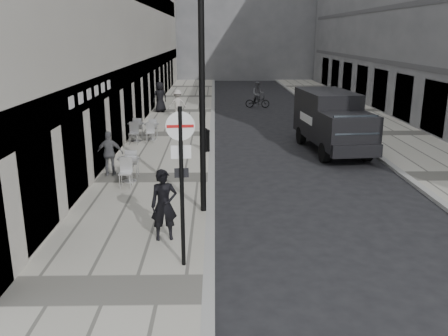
# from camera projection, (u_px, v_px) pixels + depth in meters

# --- Properties ---
(sidewalk) EXTENTS (4.00, 60.00, 0.12)m
(sidewalk) POSITION_uv_depth(u_px,v_px,m) (173.00, 135.00, 24.11)
(sidewalk) COLOR #ABA79A
(sidewalk) RESTS_ON ground
(far_sidewalk) EXTENTS (4.00, 60.00, 0.12)m
(far_sidewalk) POSITION_uv_depth(u_px,v_px,m) (387.00, 134.00, 24.31)
(far_sidewalk) COLOR #ABA79A
(far_sidewalk) RESTS_ON ground
(walking_man) EXTENTS (0.72, 0.54, 1.77)m
(walking_man) POSITION_uv_depth(u_px,v_px,m) (164.00, 205.00, 11.46)
(walking_man) COLOR black
(walking_man) RESTS_ON sidewalk
(sign_post) EXTENTS (0.60, 0.12, 3.48)m
(sign_post) POSITION_uv_depth(u_px,v_px,m) (181.00, 167.00, 9.78)
(sign_post) COLOR black
(sign_post) RESTS_ON sidewalk
(lamppost) EXTENTS (0.29, 0.29, 6.42)m
(lamppost) POSITION_uv_depth(u_px,v_px,m) (202.00, 85.00, 12.63)
(lamppost) COLOR black
(lamppost) RESTS_ON sidewalk
(bollard_near) EXTENTS (0.12, 0.12, 0.90)m
(bollard_near) POSITION_uv_depth(u_px,v_px,m) (208.00, 141.00, 20.32)
(bollard_near) COLOR black
(bollard_near) RESTS_ON sidewalk
(bollard_far) EXTENTS (0.13, 0.13, 0.96)m
(bollard_far) POSITION_uv_depth(u_px,v_px,m) (206.00, 141.00, 20.26)
(bollard_far) COLOR black
(bollard_far) RESTS_ON sidewalk
(panel_van) EXTENTS (2.55, 5.63, 2.57)m
(panel_van) POSITION_uv_depth(u_px,v_px,m) (332.00, 119.00, 20.67)
(panel_van) COLOR black
(panel_van) RESTS_ON ground
(cyclist) EXTENTS (1.73, 0.75, 1.81)m
(cyclist) POSITION_uv_depth(u_px,v_px,m) (258.00, 98.00, 33.30)
(cyclist) COLOR black
(cyclist) RESTS_ON ground
(pedestrian_a) EXTENTS (0.97, 0.47, 1.60)m
(pedestrian_a) POSITION_uv_depth(u_px,v_px,m) (110.00, 153.00, 16.79)
(pedestrian_a) COLOR #5B5C61
(pedestrian_a) RESTS_ON sidewalk
(pedestrian_b) EXTENTS (1.14, 0.72, 1.69)m
(pedestrian_b) POSITION_uv_depth(u_px,v_px,m) (178.00, 104.00, 28.55)
(pedestrian_b) COLOR #B8B0AA
(pedestrian_b) RESTS_ON sidewalk
(pedestrian_c) EXTENTS (1.13, 1.02, 1.94)m
(pedestrian_c) POSITION_uv_depth(u_px,v_px,m) (160.00, 97.00, 30.66)
(pedestrian_c) COLOR black
(pedestrian_c) RESTS_ON sidewalk
(cafe_table_near) EXTENTS (0.76, 1.71, 0.97)m
(cafe_table_near) POSITION_uv_depth(u_px,v_px,m) (129.00, 168.00, 16.14)
(cafe_table_near) COLOR silver
(cafe_table_near) RESTS_ON sidewalk
(cafe_table_mid) EXTENTS (0.71, 1.61, 0.92)m
(cafe_table_mid) POSITION_uv_depth(u_px,v_px,m) (152.00, 130.00, 22.61)
(cafe_table_mid) COLOR silver
(cafe_table_mid) RESTS_ON sidewalk
(cafe_table_far) EXTENTS (0.78, 1.77, 1.01)m
(cafe_table_far) POSITION_uv_depth(u_px,v_px,m) (136.00, 131.00, 22.28)
(cafe_table_far) COLOR #A3A3A5
(cafe_table_far) RESTS_ON sidewalk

